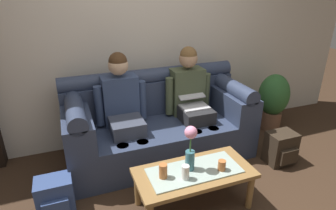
# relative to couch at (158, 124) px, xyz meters

# --- Properties ---
(back_wall_patterned) EXTENTS (6.00, 0.12, 2.90)m
(back_wall_patterned) POSITION_rel_couch_xyz_m (-0.00, 0.53, 1.08)
(back_wall_patterned) COLOR beige
(back_wall_patterned) RESTS_ON ground_plane
(couch) EXTENTS (2.05, 0.88, 0.96)m
(couch) POSITION_rel_couch_xyz_m (0.00, 0.00, 0.00)
(couch) COLOR #2D3851
(couch) RESTS_ON ground_plane
(person_left) EXTENTS (0.56, 0.67, 1.22)m
(person_left) POSITION_rel_couch_xyz_m (-0.40, -0.00, 0.28)
(person_left) COLOR #383D4C
(person_left) RESTS_ON ground_plane
(person_right) EXTENTS (0.56, 0.67, 1.22)m
(person_right) POSITION_rel_couch_xyz_m (0.40, -0.00, 0.28)
(person_right) COLOR #232326
(person_right) RESTS_ON ground_plane
(coffee_table) EXTENTS (1.02, 0.49, 0.39)m
(coffee_table) POSITION_rel_couch_xyz_m (-0.00, -0.95, -0.04)
(coffee_table) COLOR olive
(coffee_table) RESTS_ON ground_plane
(flower_vase) EXTENTS (0.11, 0.11, 0.41)m
(flower_vase) POSITION_rel_couch_xyz_m (-0.03, -0.92, 0.24)
(flower_vase) COLOR #336672
(flower_vase) RESTS_ON coffee_table
(cup_near_left) EXTENTS (0.07, 0.07, 0.09)m
(cup_near_left) POSITION_rel_couch_xyz_m (0.22, -1.03, 0.06)
(cup_near_left) COLOR #B26633
(cup_near_left) RESTS_ON coffee_table
(cup_near_right) EXTENTS (0.07, 0.07, 0.13)m
(cup_near_right) POSITION_rel_couch_xyz_m (-0.28, -0.95, 0.08)
(cup_near_right) COLOR #B26633
(cup_near_right) RESTS_ON coffee_table
(cup_far_center) EXTENTS (0.06, 0.06, 0.13)m
(cup_far_center) POSITION_rel_couch_xyz_m (-0.12, -1.03, 0.08)
(cup_far_center) COLOR white
(cup_far_center) RESTS_ON coffee_table
(backpack_right) EXTENTS (0.31, 0.27, 0.36)m
(backpack_right) POSITION_rel_couch_xyz_m (1.20, -0.68, -0.19)
(backpack_right) COLOR #2D2319
(backpack_right) RESTS_ON ground_plane
(backpack_left) EXTENTS (0.31, 0.27, 0.33)m
(backpack_left) POSITION_rel_couch_xyz_m (-1.15, -0.58, -0.21)
(backpack_left) COLOR #33477A
(backpack_left) RESTS_ON ground_plane
(potted_plant) EXTENTS (0.40, 0.40, 0.78)m
(potted_plant) POSITION_rel_couch_xyz_m (1.64, 0.03, 0.06)
(potted_plant) COLOR brown
(potted_plant) RESTS_ON ground_plane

